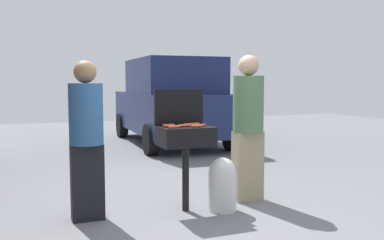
{
  "coord_description": "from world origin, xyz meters",
  "views": [
    {
      "loc": [
        -1.61,
        -4.38,
        1.48
      ],
      "look_at": [
        0.41,
        0.65,
        1.0
      ],
      "focal_mm": 40.29,
      "sensor_mm": 36.0,
      "label": 1
    }
  ],
  "objects_px": {
    "propane_tank": "(222,183)",
    "hot_dog_11": "(168,125)",
    "person_left": "(86,134)",
    "parked_minivan": "(172,101)",
    "hot_dog_2": "(194,124)",
    "hot_dog_12": "(169,125)",
    "hot_dog_5": "(174,127)",
    "bbq_grill": "(186,139)",
    "hot_dog_10": "(170,126)",
    "hot_dog_1": "(185,126)",
    "hot_dog_8": "(189,124)",
    "hot_dog_9": "(184,125)",
    "hot_dog_6": "(174,126)",
    "hot_dog_3": "(200,125)",
    "hot_dog_7": "(198,126)",
    "hot_dog_0": "(196,126)",
    "hot_dog_4": "(193,125)",
    "person_right": "(248,122)"
  },
  "relations": [
    {
      "from": "hot_dog_8",
      "to": "hot_dog_11",
      "type": "distance_m",
      "value": 0.25
    },
    {
      "from": "hot_dog_12",
      "to": "hot_dog_3",
      "type": "bearing_deg",
      "value": -14.38
    },
    {
      "from": "hot_dog_4",
      "to": "person_left",
      "type": "distance_m",
      "value": 1.21
    },
    {
      "from": "hot_dog_0",
      "to": "hot_dog_10",
      "type": "bearing_deg",
      "value": 164.78
    },
    {
      "from": "hot_dog_2",
      "to": "hot_dog_6",
      "type": "height_order",
      "value": "same"
    },
    {
      "from": "hot_dog_7",
      "to": "hot_dog_11",
      "type": "relative_size",
      "value": 1.0
    },
    {
      "from": "hot_dog_9",
      "to": "hot_dog_6",
      "type": "bearing_deg",
      "value": -155.54
    },
    {
      "from": "person_left",
      "to": "hot_dog_5",
      "type": "bearing_deg",
      "value": -6.74
    },
    {
      "from": "hot_dog_6",
      "to": "hot_dog_8",
      "type": "bearing_deg",
      "value": 32.7
    },
    {
      "from": "hot_dog_9",
      "to": "hot_dog_3",
      "type": "bearing_deg",
      "value": -11.15
    },
    {
      "from": "person_left",
      "to": "parked_minivan",
      "type": "xyz_separation_m",
      "value": [
        2.75,
        5.15,
        0.1
      ]
    },
    {
      "from": "hot_dog_4",
      "to": "hot_dog_12",
      "type": "bearing_deg",
      "value": 176.01
    },
    {
      "from": "hot_dog_10",
      "to": "hot_dog_11",
      "type": "relative_size",
      "value": 1.0
    },
    {
      "from": "propane_tank",
      "to": "hot_dog_11",
      "type": "bearing_deg",
      "value": 154.75
    },
    {
      "from": "hot_dog_1",
      "to": "hot_dog_2",
      "type": "relative_size",
      "value": 1.0
    },
    {
      "from": "hot_dog_1",
      "to": "hot_dog_6",
      "type": "bearing_deg",
      "value": -170.76
    },
    {
      "from": "hot_dog_0",
      "to": "parked_minivan",
      "type": "distance_m",
      "value": 5.55
    },
    {
      "from": "hot_dog_9",
      "to": "hot_dog_12",
      "type": "bearing_deg",
      "value": 161.86
    },
    {
      "from": "hot_dog_2",
      "to": "person_left",
      "type": "relative_size",
      "value": 0.08
    },
    {
      "from": "hot_dog_1",
      "to": "hot_dog_7",
      "type": "xyz_separation_m",
      "value": [
        0.11,
        -0.1,
        0.0
      ]
    },
    {
      "from": "hot_dog_7",
      "to": "hot_dog_10",
      "type": "height_order",
      "value": "same"
    },
    {
      "from": "hot_dog_7",
      "to": "propane_tank",
      "type": "xyz_separation_m",
      "value": [
        0.3,
        -0.03,
        -0.67
      ]
    },
    {
      "from": "hot_dog_1",
      "to": "hot_dog_2",
      "type": "bearing_deg",
      "value": 42.92
    },
    {
      "from": "hot_dog_7",
      "to": "hot_dog_6",
      "type": "bearing_deg",
      "value": 162.84
    },
    {
      "from": "hot_dog_6",
      "to": "hot_dog_12",
      "type": "relative_size",
      "value": 1.0
    },
    {
      "from": "hot_dog_10",
      "to": "hot_dog_3",
      "type": "bearing_deg",
      "value": -3.77
    },
    {
      "from": "hot_dog_2",
      "to": "hot_dog_12",
      "type": "xyz_separation_m",
      "value": [
        -0.33,
        -0.07,
        0.0
      ]
    },
    {
      "from": "hot_dog_1",
      "to": "hot_dog_2",
      "type": "xyz_separation_m",
      "value": [
        0.17,
        0.16,
        0.0
      ]
    },
    {
      "from": "hot_dog_6",
      "to": "parked_minivan",
      "type": "height_order",
      "value": "parked_minivan"
    },
    {
      "from": "hot_dog_5",
      "to": "bbq_grill",
      "type": "bearing_deg",
      "value": 33.45
    },
    {
      "from": "hot_dog_5",
      "to": "parked_minivan",
      "type": "height_order",
      "value": "parked_minivan"
    },
    {
      "from": "bbq_grill",
      "to": "hot_dog_10",
      "type": "distance_m",
      "value": 0.25
    },
    {
      "from": "hot_dog_3",
      "to": "hot_dog_5",
      "type": "xyz_separation_m",
      "value": [
        -0.35,
        -0.1,
        0.0
      ]
    },
    {
      "from": "hot_dog_4",
      "to": "hot_dog_7",
      "type": "bearing_deg",
      "value": -96.59
    },
    {
      "from": "hot_dog_10",
      "to": "hot_dog_12",
      "type": "xyz_separation_m",
      "value": [
        0.02,
        0.06,
        0.0
      ]
    },
    {
      "from": "hot_dog_4",
      "to": "person_left",
      "type": "height_order",
      "value": "person_left"
    },
    {
      "from": "hot_dog_3",
      "to": "hot_dog_0",
      "type": "bearing_deg",
      "value": -141.87
    },
    {
      "from": "hot_dog_0",
      "to": "hot_dog_6",
      "type": "height_order",
      "value": "same"
    },
    {
      "from": "hot_dog_9",
      "to": "hot_dog_11",
      "type": "height_order",
      "value": "same"
    },
    {
      "from": "hot_dog_8",
      "to": "propane_tank",
      "type": "xyz_separation_m",
      "value": [
        0.31,
        -0.26,
        -0.67
      ]
    },
    {
      "from": "hot_dog_5",
      "to": "hot_dog_8",
      "type": "height_order",
      "value": "same"
    },
    {
      "from": "bbq_grill",
      "to": "hot_dog_3",
      "type": "height_order",
      "value": "hot_dog_3"
    },
    {
      "from": "hot_dog_6",
      "to": "hot_dog_7",
      "type": "bearing_deg",
      "value": -17.16
    },
    {
      "from": "hot_dog_3",
      "to": "hot_dog_4",
      "type": "height_order",
      "value": "same"
    },
    {
      "from": "hot_dog_12",
      "to": "person_left",
      "type": "distance_m",
      "value": 0.92
    },
    {
      "from": "hot_dog_1",
      "to": "parked_minivan",
      "type": "relative_size",
      "value": 0.03
    },
    {
      "from": "bbq_grill",
      "to": "hot_dog_3",
      "type": "distance_m",
      "value": 0.23
    },
    {
      "from": "hot_dog_8",
      "to": "parked_minivan",
      "type": "xyz_separation_m",
      "value": [
        1.58,
        5.14,
        0.04
      ]
    },
    {
      "from": "person_right",
      "to": "hot_dog_10",
      "type": "bearing_deg",
      "value": -2.73
    },
    {
      "from": "hot_dog_9",
      "to": "hot_dog_12",
      "type": "relative_size",
      "value": 1.0
    }
  ]
}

